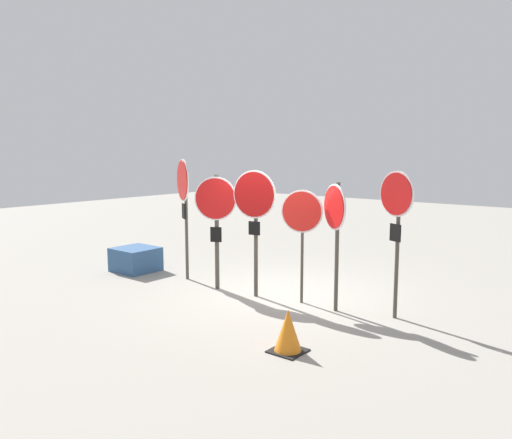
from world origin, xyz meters
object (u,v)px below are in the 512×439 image
object	(u,v)px
stop_sign_1	(216,211)
stop_sign_5	(397,211)
stop_sign_0	(184,191)
traffic_cone_0	(288,331)
stop_sign_4	(335,218)
stop_sign_3	(302,218)
storage_crate	(136,259)
stop_sign_2	(255,206)

from	to	relation	value
stop_sign_1	stop_sign_5	world-z (taller)	stop_sign_5
stop_sign_0	stop_sign_1	size ratio (longest dim) A/B	1.13
traffic_cone_0	stop_sign_1	bearing A→B (deg)	149.78
stop_sign_4	stop_sign_5	xyz separation A→B (m)	(0.99, 0.29, 0.17)
stop_sign_3	stop_sign_4	distance (m)	0.71
stop_sign_3	storage_crate	distance (m)	4.68
stop_sign_1	stop_sign_4	world-z (taller)	stop_sign_1
stop_sign_3	stop_sign_5	bearing A→B (deg)	-9.41
stop_sign_0	stop_sign_5	world-z (taller)	stop_sign_0
stop_sign_3	stop_sign_5	xyz separation A→B (m)	(1.69, 0.26, 0.23)
stop_sign_3	traffic_cone_0	distance (m)	2.65
stop_sign_5	storage_crate	distance (m)	6.39
stop_sign_1	stop_sign_2	distance (m)	0.96
stop_sign_1	stop_sign_3	world-z (taller)	stop_sign_1
traffic_cone_0	stop_sign_5	bearing A→B (deg)	75.99
stop_sign_1	stop_sign_4	xyz separation A→B (m)	(2.59, 0.25, 0.04)
stop_sign_5	traffic_cone_0	distance (m)	2.80
stop_sign_1	stop_sign_0	bearing A→B (deg)	144.60
stop_sign_0	storage_crate	world-z (taller)	stop_sign_0
stop_sign_0	stop_sign_4	xyz separation A→B (m)	(3.70, 0.08, -0.30)
stop_sign_2	stop_sign_0	bearing A→B (deg)	168.28
stop_sign_2	stop_sign_5	distance (m)	2.67
stop_sign_0	traffic_cone_0	world-z (taller)	stop_sign_0
traffic_cone_0	storage_crate	world-z (taller)	traffic_cone_0
stop_sign_2	traffic_cone_0	size ratio (longest dim) A/B	3.99
stop_sign_4	storage_crate	world-z (taller)	stop_sign_4
stop_sign_5	storage_crate	bearing A→B (deg)	-151.74
stop_sign_3	stop_sign_5	world-z (taller)	stop_sign_5
stop_sign_0	stop_sign_5	distance (m)	4.70
stop_sign_4	storage_crate	distance (m)	5.38
stop_sign_2	stop_sign_3	bearing A→B (deg)	3.98
stop_sign_4	traffic_cone_0	xyz separation A→B (m)	(0.42, -1.99, -1.35)
stop_sign_1	stop_sign_4	bearing A→B (deg)	-21.43
stop_sign_3	stop_sign_4	bearing A→B (deg)	-20.61
stop_sign_2	storage_crate	bearing A→B (deg)	172.46
stop_sign_1	traffic_cone_0	world-z (taller)	stop_sign_1
stop_sign_0	stop_sign_1	xyz separation A→B (m)	(1.11, -0.17, -0.34)
stop_sign_0	stop_sign_2	world-z (taller)	stop_sign_0
stop_sign_2	stop_sign_5	xyz separation A→B (m)	(2.63, 0.47, 0.06)
traffic_cone_0	stop_sign_2	bearing A→B (deg)	138.60
stop_sign_0	stop_sign_2	distance (m)	2.07
stop_sign_2	stop_sign_5	world-z (taller)	stop_sign_5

